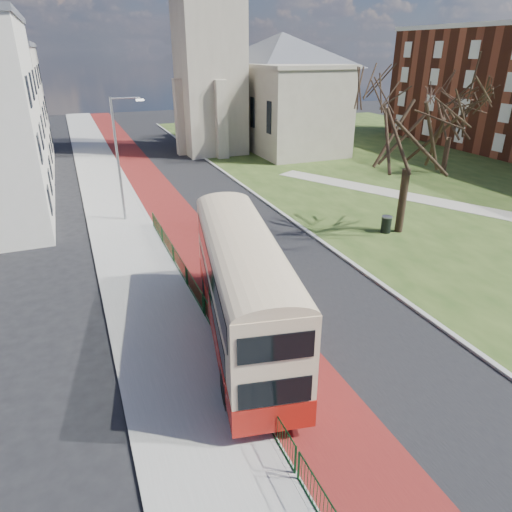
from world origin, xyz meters
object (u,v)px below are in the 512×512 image
bus (243,285)px  litter_bin (386,224)px  winter_tree_near (414,115)px  streetlamp (120,154)px  winter_tree_far (454,108)px

bus → litter_bin: bearing=42.4°
litter_bin → winter_tree_near: bearing=-9.6°
winter_tree_near → litter_bin: (-0.90, 0.15, -6.73)m
streetlamp → bus: size_ratio=0.72×
bus → winter_tree_far: winter_tree_far is taller
bus → litter_bin: 15.05m
bus → litter_bin: (12.72, 7.80, -1.99)m
winter_tree_far → litter_bin: bearing=-143.6°
winter_tree_far → litter_bin: 19.07m
winter_tree_near → winter_tree_far: winter_tree_near is taller
bus → winter_tree_near: 16.33m
winter_tree_far → streetlamp: bearing=-175.8°
bus → winter_tree_far: (27.43, 18.65, 3.43)m
winter_tree_far → bus: bearing=-145.8°
winter_tree_far → litter_bin: size_ratio=7.93×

